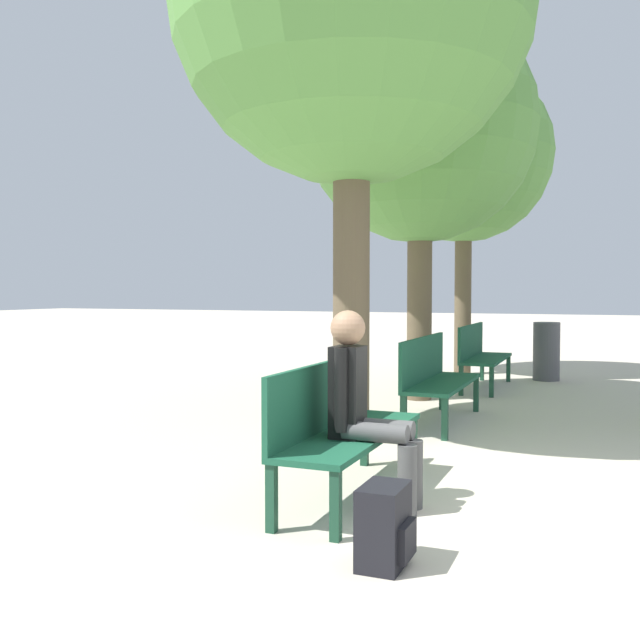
# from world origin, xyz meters

# --- Properties ---
(ground_plane) EXTENTS (80.00, 80.00, 0.00)m
(ground_plane) POSITION_xyz_m (0.00, 0.00, 0.00)
(ground_plane) COLOR beige
(bench_row_0) EXTENTS (0.51, 1.87, 0.95)m
(bench_row_0) POSITION_xyz_m (-1.78, 0.20, 0.54)
(bench_row_0) COLOR #195138
(bench_row_0) RESTS_ON ground_plane
(bench_row_1) EXTENTS (0.51, 1.87, 0.95)m
(bench_row_1) POSITION_xyz_m (-1.78, 3.22, 0.54)
(bench_row_1) COLOR #195138
(bench_row_1) RESTS_ON ground_plane
(bench_row_2) EXTENTS (0.51, 1.87, 0.95)m
(bench_row_2) POSITION_xyz_m (-1.78, 6.23, 0.54)
(bench_row_2) COLOR #195138
(bench_row_2) RESTS_ON ground_plane
(tree_row_0) EXTENTS (3.54, 3.54, 6.05)m
(tree_row_0) POSITION_xyz_m (-2.35, 2.07, 4.25)
(tree_row_0) COLOR brown
(tree_row_0) RESTS_ON ground_plane
(tree_row_1) EXTENTS (3.06, 3.06, 5.16)m
(tree_row_1) POSITION_xyz_m (-2.35, 4.80, 3.61)
(tree_row_1) COLOR brown
(tree_row_1) RESTS_ON ground_plane
(tree_row_2) EXTENTS (3.01, 3.01, 5.31)m
(tree_row_2) POSITION_xyz_m (-2.35, 7.88, 3.78)
(tree_row_2) COLOR brown
(tree_row_2) RESTS_ON ground_plane
(person_seated) EXTENTS (0.63, 0.36, 1.34)m
(person_seated) POSITION_xyz_m (-1.53, 0.03, 0.71)
(person_seated) COLOR #4C4C4C
(person_seated) RESTS_ON ground_plane
(backpack) EXTENTS (0.26, 0.34, 0.43)m
(backpack) POSITION_xyz_m (-1.10, -0.94, 0.21)
(backpack) COLOR black
(backpack) RESTS_ON ground_plane
(trash_bin) EXTENTS (0.42, 0.42, 0.95)m
(trash_bin) POSITION_xyz_m (-0.92, 7.55, 0.47)
(trash_bin) COLOR #4C4C51
(trash_bin) RESTS_ON ground_plane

